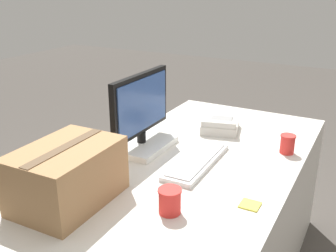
{
  "coord_description": "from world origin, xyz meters",
  "views": [
    {
      "loc": [
        -1.49,
        -0.68,
        1.5
      ],
      "look_at": [
        0.02,
        0.14,
        0.86
      ],
      "focal_mm": 42.0,
      "sensor_mm": 36.0,
      "label": 1
    }
  ],
  "objects": [
    {
      "name": "office_desk",
      "position": [
        0.0,
        0.0,
        0.36
      ],
      "size": [
        1.8,
        0.9,
        0.71
      ],
      "color": "beige",
      "rests_on": "ground_plane"
    },
    {
      "name": "monitor",
      "position": [
        0.04,
        0.3,
        0.86
      ],
      "size": [
        0.46,
        0.25,
        0.38
      ],
      "color": "white",
      "rests_on": "office_desk"
    },
    {
      "name": "keyboard",
      "position": [
        0.0,
        -0.02,
        0.73
      ],
      "size": [
        0.46,
        0.16,
        0.03
      ],
      "rotation": [
        0.0,
        0.0,
        0.02
      ],
      "color": "silver",
      "rests_on": "office_desk"
    },
    {
      "name": "desk_phone",
      "position": [
        0.44,
        0.04,
        0.74
      ],
      "size": [
        0.25,
        0.24,
        0.08
      ],
      "rotation": [
        0.0,
        0.0,
        0.24
      ],
      "color": "beige",
      "rests_on": "office_desk"
    },
    {
      "name": "paper_cup_left",
      "position": [
        -0.41,
        -0.1,
        0.76
      ],
      "size": [
        0.09,
        0.09,
        0.09
      ],
      "color": "red",
      "rests_on": "office_desk"
    },
    {
      "name": "paper_cup_right",
      "position": [
        0.32,
        -0.35,
        0.76
      ],
      "size": [
        0.07,
        0.07,
        0.09
      ],
      "color": "red",
      "rests_on": "office_desk"
    },
    {
      "name": "spoon",
      "position": [
        0.47,
        -0.35,
        0.72
      ],
      "size": [
        0.14,
        0.03,
        0.0
      ],
      "rotation": [
        0.0,
        0.0,
        3.24
      ],
      "color": "silver",
      "rests_on": "office_desk"
    },
    {
      "name": "cardboard_box",
      "position": [
        -0.52,
        0.27,
        0.82
      ],
      "size": [
        0.41,
        0.29,
        0.22
      ],
      "rotation": [
        0.0,
        0.0,
        0.02
      ],
      "color": "#9E754C",
      "rests_on": "office_desk"
    },
    {
      "name": "sticky_note_pad",
      "position": [
        -0.23,
        -0.34,
        0.72
      ],
      "size": [
        0.07,
        0.07,
        0.01
      ],
      "color": "#E5DB4C",
      "rests_on": "office_desk"
    }
  ]
}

